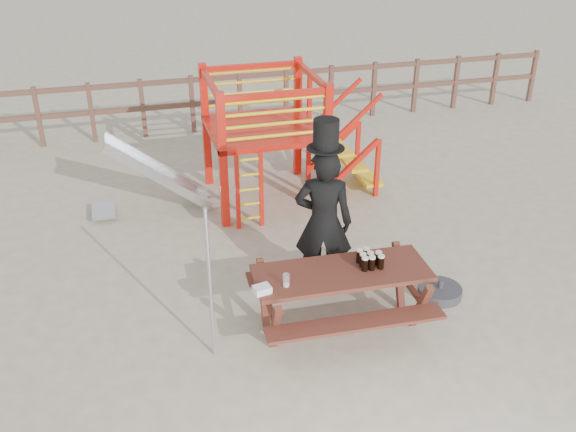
% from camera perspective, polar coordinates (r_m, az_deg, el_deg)
% --- Properties ---
extents(ground, '(60.00, 60.00, 0.00)m').
position_cam_1_polar(ground, '(7.72, 2.79, -9.90)').
color(ground, '#BFB294').
rests_on(ground, ground).
extents(back_fence, '(15.09, 0.09, 1.20)m').
position_cam_1_polar(back_fence, '(13.53, -6.41, 10.55)').
color(back_fence, brown).
rests_on(back_fence, ground).
extents(playground_fort, '(4.71, 1.84, 2.10)m').
position_cam_1_polar(playground_fort, '(10.26, -2.59, 7.00)').
color(playground_fort, red).
rests_on(playground_fort, ground).
extents(picnic_table, '(2.06, 1.46, 0.78)m').
position_cam_1_polar(picnic_table, '(7.48, 4.73, -6.73)').
color(picnic_table, '#612B1E').
rests_on(picnic_table, ground).
extents(man_with_hat, '(0.83, 0.68, 2.31)m').
position_cam_1_polar(man_with_hat, '(7.83, 3.18, -0.28)').
color(man_with_hat, black).
rests_on(man_with_hat, ground).
extents(metal_pole, '(0.04, 0.04, 1.84)m').
position_cam_1_polar(metal_pole, '(6.84, -6.93, -6.17)').
color(metal_pole, '#B2B2B7').
rests_on(metal_pole, ground).
extents(parasol_base, '(0.55, 0.55, 0.23)m').
position_cam_1_polar(parasol_base, '(8.43, 13.33, -6.56)').
color(parasol_base, '#343439').
rests_on(parasol_base, ground).
extents(paper_bag, '(0.20, 0.17, 0.08)m').
position_cam_1_polar(paper_bag, '(6.92, -2.32, -6.54)').
color(paper_bag, white).
rests_on(paper_bag, picnic_table).
extents(stout_pints, '(0.27, 0.28, 0.17)m').
position_cam_1_polar(stout_pints, '(7.40, 7.23, -3.84)').
color(stout_pints, black).
rests_on(stout_pints, picnic_table).
extents(empty_glasses, '(0.08, 0.08, 0.15)m').
position_cam_1_polar(empty_glasses, '(7.00, -0.16, -5.76)').
color(empty_glasses, silver).
rests_on(empty_glasses, picnic_table).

